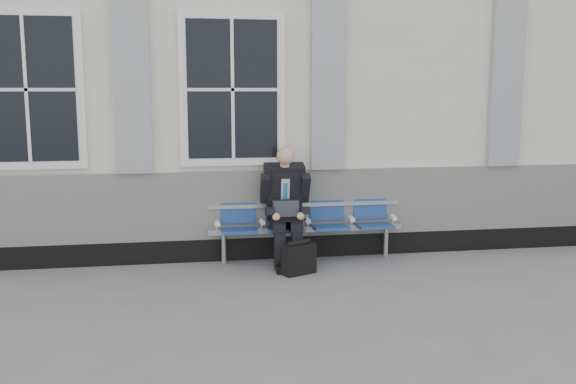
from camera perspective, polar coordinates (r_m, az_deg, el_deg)
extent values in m
plane|color=slate|center=(7.23, -6.62, -9.12)|extent=(70.00, 70.00, 0.00)
cube|color=white|center=(10.37, -7.80, 8.18)|extent=(14.00, 4.00, 4.20)
cube|color=black|center=(8.60, -7.13, -5.12)|extent=(14.00, 0.10, 0.30)
cube|color=silver|center=(8.46, -7.20, -1.20)|extent=(14.00, 0.08, 0.90)
cube|color=#95989B|center=(8.32, -13.72, 9.87)|extent=(0.45, 0.14, 2.40)
cube|color=#95989B|center=(8.52, 3.56, 10.08)|extent=(0.45, 0.14, 2.40)
cube|color=#95989B|center=(9.39, 18.81, 9.53)|extent=(0.45, 0.14, 2.40)
cube|color=white|center=(8.52, -22.17, 8.43)|extent=(1.35, 0.10, 1.95)
cube|color=black|center=(8.47, -22.25, 8.42)|extent=(1.15, 0.02, 1.75)
cube|color=white|center=(8.34, -4.98, 9.06)|extent=(1.35, 0.10, 1.95)
cube|color=black|center=(8.30, -4.95, 9.06)|extent=(1.15, 0.02, 1.75)
cube|color=#9EA0A3|center=(8.51, 1.67, -3.32)|extent=(2.60, 0.07, 0.07)
cube|color=#9EA0A3|center=(8.57, 1.52, -1.13)|extent=(2.60, 0.05, 0.05)
cylinder|color=#9EA0A3|center=(8.43, -5.73, -5.07)|extent=(0.06, 0.06, 0.39)
cylinder|color=#9EA0A3|center=(8.84, 8.70, -4.46)|extent=(0.06, 0.06, 0.39)
cube|color=navy|center=(8.31, -4.34, -3.45)|extent=(0.46, 0.42, 0.07)
cube|color=navy|center=(8.46, -4.49, -1.42)|extent=(0.46, 0.10, 0.40)
cube|color=navy|center=(8.38, -0.25, -3.31)|extent=(0.46, 0.42, 0.07)
cube|color=navy|center=(8.53, -0.47, -1.31)|extent=(0.46, 0.10, 0.40)
cube|color=navy|center=(8.49, 3.76, -3.16)|extent=(0.46, 0.42, 0.07)
cube|color=navy|center=(8.64, 3.46, -1.19)|extent=(0.46, 0.10, 0.40)
cube|color=navy|center=(8.65, 7.64, -3.01)|extent=(0.46, 0.42, 0.07)
cube|color=navy|center=(8.79, 7.28, -1.07)|extent=(0.46, 0.10, 0.40)
cylinder|color=white|center=(8.30, -6.30, -2.79)|extent=(0.07, 0.12, 0.07)
cylinder|color=white|center=(8.35, -2.31, -2.67)|extent=(0.07, 0.12, 0.07)
cylinder|color=white|center=(8.44, 1.74, -2.53)|extent=(0.07, 0.12, 0.07)
cylinder|color=white|center=(8.57, 5.68, -2.39)|extent=(0.07, 0.12, 0.07)
cylinder|color=white|center=(8.74, 9.35, -2.25)|extent=(0.07, 0.12, 0.07)
cube|color=black|center=(8.06, -0.69, -6.76)|extent=(0.13, 0.29, 0.10)
cube|color=black|center=(8.09, 0.86, -6.71)|extent=(0.13, 0.29, 0.10)
cube|color=black|center=(8.07, -0.74, -5.30)|extent=(0.14, 0.15, 0.47)
cube|color=black|center=(8.10, 0.80, -5.25)|extent=(0.14, 0.15, 0.47)
cube|color=black|center=(8.23, -0.93, -2.85)|extent=(0.17, 0.50, 0.15)
cube|color=black|center=(8.26, 0.58, -2.81)|extent=(0.17, 0.50, 0.15)
cube|color=black|center=(8.39, -0.35, -0.12)|extent=(0.47, 0.39, 0.69)
cube|color=#A1C1D4|center=(8.26, -0.25, -0.12)|extent=(0.11, 0.11, 0.39)
cube|color=teal|center=(8.25, -0.24, -0.28)|extent=(0.05, 0.09, 0.32)
cube|color=black|center=(8.31, -0.33, 2.06)|extent=(0.53, 0.28, 0.16)
cylinder|color=#D8AA87|center=(8.25, -0.28, 2.54)|extent=(0.12, 0.12, 0.11)
sphere|color=#D8AA87|center=(8.18, -0.23, 3.25)|extent=(0.23, 0.23, 0.23)
cube|color=black|center=(8.25, -2.07, 0.32)|extent=(0.12, 0.31, 0.41)
cube|color=black|center=(8.31, 1.53, 0.38)|extent=(0.12, 0.31, 0.41)
cube|color=black|center=(8.10, -1.63, -1.72)|extent=(0.11, 0.34, 0.15)
cube|color=black|center=(8.15, 1.42, -1.65)|extent=(0.11, 0.34, 0.15)
sphere|color=#D8AA87|center=(7.97, -1.06, -2.22)|extent=(0.10, 0.10, 0.10)
sphere|color=#D8AA87|center=(8.00, 1.12, -2.17)|extent=(0.10, 0.10, 0.10)
cube|color=black|center=(8.08, -0.04, -2.45)|extent=(0.37, 0.27, 0.02)
cube|color=black|center=(8.18, -0.15, -1.49)|extent=(0.36, 0.11, 0.23)
cube|color=black|center=(8.17, -0.14, -1.50)|extent=(0.33, 0.09, 0.20)
cube|color=black|center=(7.93, 0.98, -6.00)|extent=(0.45, 0.33, 0.37)
cylinder|color=black|center=(7.88, 0.98, -4.55)|extent=(0.32, 0.20, 0.07)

